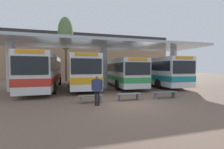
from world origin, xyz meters
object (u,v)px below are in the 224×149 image
at_px(transit_bus_right_bay, 120,72).
at_px(pedestrian_waiting, 97,87).
at_px(waiting_bench_far_platform, 129,95).
at_px(poplar_tree_behind_left, 66,34).
at_px(transit_bus_left_bay, 45,71).
at_px(transit_bus_center_bay, 83,71).
at_px(parked_car_street, 115,74).
at_px(waiting_bench_near_pillar, 165,93).
at_px(waiting_bench_mid_platform, 91,97).
at_px(transit_bus_far_right_bay, 152,71).

height_order(transit_bus_right_bay, pedestrian_waiting, transit_bus_right_bay).
bearing_deg(waiting_bench_far_platform, poplar_tree_behind_left, 105.63).
relative_size(transit_bus_left_bay, transit_bus_center_bay, 1.14).
bearing_deg(pedestrian_waiting, parked_car_street, 88.18).
xyz_separation_m(waiting_bench_near_pillar, poplar_tree_behind_left, (-7.21, 15.91, 7.20)).
height_order(waiting_bench_mid_platform, waiting_bench_far_platform, same).
bearing_deg(transit_bus_far_right_bay, transit_bus_right_bay, 5.72).
bearing_deg(transit_bus_far_right_bay, parked_car_street, -81.89).
height_order(transit_bus_far_right_bay, waiting_bench_far_platform, transit_bus_far_right_bay).
distance_m(transit_bus_left_bay, transit_bus_far_right_bay, 12.77).
xyz_separation_m(transit_bus_center_bay, waiting_bench_mid_platform, (-0.13, -7.51, -1.53)).
height_order(transit_bus_left_bay, poplar_tree_behind_left, poplar_tree_behind_left).
bearing_deg(waiting_bench_near_pillar, transit_bus_far_right_bay, 65.32).
bearing_deg(waiting_bench_mid_platform, pedestrian_waiting, -73.38).
relative_size(transit_bus_right_bay, waiting_bench_near_pillar, 5.80).
height_order(transit_bus_center_bay, waiting_bench_far_platform, transit_bus_center_bay).
relative_size(transit_bus_far_right_bay, parked_car_street, 2.75).
xyz_separation_m(transit_bus_right_bay, poplar_tree_behind_left, (-6.46, 8.08, 5.83)).
xyz_separation_m(waiting_bench_near_pillar, parked_car_street, (2.43, 20.92, 0.64)).
relative_size(waiting_bench_near_pillar, poplar_tree_behind_left, 0.18).
bearing_deg(poplar_tree_behind_left, transit_bus_far_right_bay, -35.61).
distance_m(transit_bus_far_right_bay, parked_car_street, 12.93).
bearing_deg(pedestrian_waiting, poplar_tree_behind_left, 114.50).
distance_m(transit_bus_left_bay, pedestrian_waiting, 9.33).
relative_size(waiting_bench_near_pillar, waiting_bench_mid_platform, 1.24).
height_order(transit_bus_far_right_bay, poplar_tree_behind_left, poplar_tree_behind_left).
relative_size(waiting_bench_far_platform, poplar_tree_behind_left, 0.16).
relative_size(waiting_bench_far_platform, parked_car_street, 0.36).
height_order(transit_bus_left_bay, pedestrian_waiting, transit_bus_left_bay).
xyz_separation_m(waiting_bench_far_platform, pedestrian_waiting, (-2.29, -0.84, 0.71)).
distance_m(waiting_bench_far_platform, poplar_tree_behind_left, 18.02).
bearing_deg(waiting_bench_mid_platform, poplar_tree_behind_left, 96.85).
bearing_deg(parked_car_street, transit_bus_right_bay, -106.10).
height_order(transit_bus_center_bay, waiting_bench_near_pillar, transit_bus_center_bay).
bearing_deg(poplar_tree_behind_left, transit_bus_center_bay, -76.35).
distance_m(transit_bus_far_right_bay, waiting_bench_mid_platform, 12.20).
bearing_deg(transit_bus_left_bay, transit_bus_right_bay, -178.19).
distance_m(transit_bus_center_bay, waiting_bench_mid_platform, 7.66).
bearing_deg(transit_bus_right_bay, waiting_bench_mid_platform, 61.87).
relative_size(waiting_bench_mid_platform, pedestrian_waiting, 0.88).
bearing_deg(poplar_tree_behind_left, transit_bus_left_bay, -102.40).
bearing_deg(transit_bus_far_right_bay, transit_bus_center_bay, 6.07).
bearing_deg(parked_car_street, pedestrian_waiting, -111.44).
relative_size(transit_bus_center_bay, parked_car_street, 2.37).
distance_m(pedestrian_waiting, poplar_tree_behind_left, 18.09).
bearing_deg(transit_bus_center_bay, transit_bus_left_bay, 0.87).
height_order(waiting_bench_mid_platform, parked_car_street, parked_car_street).
height_order(transit_bus_center_bay, waiting_bench_mid_platform, transit_bus_center_bay).
bearing_deg(pedestrian_waiting, transit_bus_left_bay, 132.64).
distance_m(transit_bus_far_right_bay, waiting_bench_near_pillar, 9.01).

